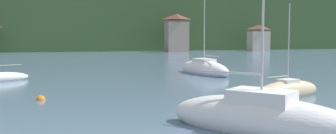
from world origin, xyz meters
TOP-DOWN VIEW (x-y plane):
  - wooded_hillside at (14.96, 138.33)m, footprint 352.00×54.39m
  - shore_building_central at (20.03, 100.83)m, footprint 4.97×3.71m
  - shore_building_eastcentral at (40.07, 100.61)m, footprint 4.74×3.23m
  - sailboat_mid_1 at (2.21, 29.49)m, footprint 6.96×7.72m
  - sailboat_mid_2 at (8.27, 37.26)m, footprint 5.64×3.30m
  - sailboat_far_3 at (8.23, 51.97)m, footprint 3.73×8.20m
  - mooring_buoy_near at (-6.54, 39.91)m, footprint 0.56×0.56m

SIDE VIEW (x-z plane):
  - mooring_buoy_near at x=-6.54m, z-range -0.28..0.28m
  - sailboat_mid_2 at x=8.27m, z-range -2.73..3.40m
  - sailboat_far_3 at x=8.23m, z-range -3.96..4.90m
  - sailboat_mid_1 at x=2.21m, z-range -5.67..6.71m
  - shore_building_eastcentral at x=40.07m, z-range -0.09..6.04m
  - shore_building_central at x=20.03m, z-range -0.12..8.31m
  - wooded_hillside at x=14.96m, z-range -14.97..32.34m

